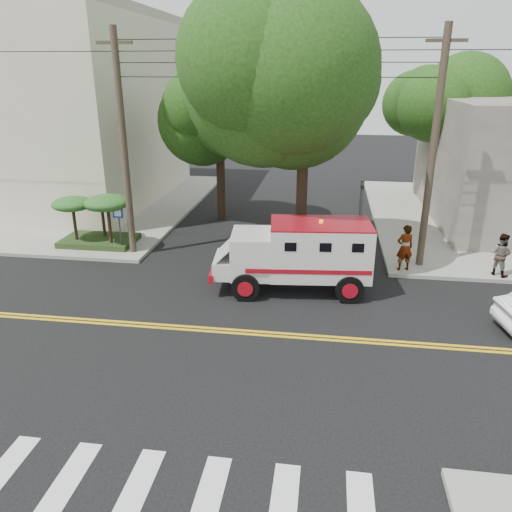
# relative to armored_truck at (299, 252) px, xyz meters

# --- Properties ---
(ground) EXTENTS (100.00, 100.00, 0.00)m
(ground) POSITION_rel_armored_truck_xyz_m (-1.64, -3.38, -1.44)
(ground) COLOR black
(ground) RESTS_ON ground
(sidewalk_nw) EXTENTS (17.00, 17.00, 0.15)m
(sidewalk_nw) POSITION_rel_armored_truck_xyz_m (-15.14, 10.12, -1.36)
(sidewalk_nw) COLOR gray
(sidewalk_nw) RESTS_ON ground
(building_left) EXTENTS (16.00, 14.00, 10.00)m
(building_left) POSITION_rel_armored_truck_xyz_m (-17.14, 11.62, 3.71)
(building_left) COLOR beige
(building_left) RESTS_ON sidewalk_nw
(utility_pole_left) EXTENTS (0.28, 0.28, 9.00)m
(utility_pole_left) POSITION_rel_armored_truck_xyz_m (-7.24, 2.62, 3.06)
(utility_pole_left) COLOR #382D23
(utility_pole_left) RESTS_ON ground
(utility_pole_right) EXTENTS (0.28, 0.28, 9.00)m
(utility_pole_right) POSITION_rel_armored_truck_xyz_m (4.66, 2.82, 3.06)
(utility_pole_right) COLOR #382D23
(utility_pole_right) RESTS_ON ground
(tree_main) EXTENTS (6.08, 5.70, 9.85)m
(tree_main) POSITION_rel_armored_truck_xyz_m (0.30, 2.83, 5.76)
(tree_main) COLOR black
(tree_main) RESTS_ON ground
(tree_left) EXTENTS (4.48, 4.20, 7.70)m
(tree_left) POSITION_rel_armored_truck_xyz_m (-4.32, 8.41, 4.29)
(tree_left) COLOR black
(tree_left) RESTS_ON ground
(tree_right) EXTENTS (4.80, 4.50, 8.20)m
(tree_right) POSITION_rel_armored_truck_xyz_m (7.21, 12.39, 4.66)
(tree_right) COLOR black
(tree_right) RESTS_ON ground
(traffic_signal) EXTENTS (0.15, 0.18, 3.60)m
(traffic_signal) POSITION_rel_armored_truck_xyz_m (2.16, 2.22, 0.79)
(traffic_signal) COLOR #3F3F42
(traffic_signal) RESTS_ON ground
(accessibility_sign) EXTENTS (0.45, 0.10, 2.02)m
(accessibility_sign) POSITION_rel_armored_truck_xyz_m (-7.84, 2.79, -0.07)
(accessibility_sign) COLOR #3F3F42
(accessibility_sign) RESTS_ON ground
(palm_planter) EXTENTS (3.52, 2.63, 2.36)m
(palm_planter) POSITION_rel_armored_truck_xyz_m (-9.07, 3.24, 0.21)
(palm_planter) COLOR #1E3314
(palm_planter) RESTS_ON sidewalk_nw
(armored_truck) EXTENTS (5.72, 2.70, 2.53)m
(armored_truck) POSITION_rel_armored_truck_xyz_m (0.00, 0.00, 0.00)
(armored_truck) COLOR silver
(armored_truck) RESTS_ON ground
(pedestrian_a) EXTENTS (0.76, 0.61, 1.82)m
(pedestrian_a) POSITION_rel_armored_truck_xyz_m (3.92, 2.12, -0.38)
(pedestrian_a) COLOR gray
(pedestrian_a) RESTS_ON sidewalk_ne
(pedestrian_b) EXTENTS (1.01, 1.00, 1.65)m
(pedestrian_b) POSITION_rel_armored_truck_xyz_m (7.43, 2.12, -0.46)
(pedestrian_b) COLOR gray
(pedestrian_b) RESTS_ON sidewalk_ne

